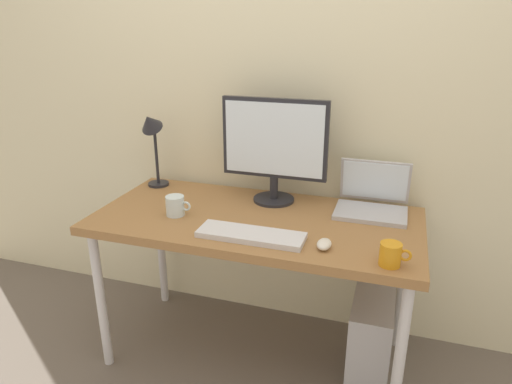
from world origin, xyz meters
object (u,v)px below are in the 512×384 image
(laptop, at_px, (372,199))
(computer_tower, at_px, (370,340))
(monitor, at_px, (274,145))
(glass_cup, at_px, (175,206))
(desk, at_px, (256,230))
(keyboard, at_px, (251,235))
(coffee_mug, at_px, (391,254))
(mouse, at_px, (324,244))
(desk_lamp, at_px, (151,133))

(laptop, relative_size, computer_tower, 0.76)
(monitor, xyz_separation_m, computer_tower, (0.53, -0.21, -0.83))
(monitor, bearing_deg, glass_cup, -140.94)
(desk, distance_m, monitor, 0.41)
(keyboard, relative_size, coffee_mug, 3.87)
(mouse, xyz_separation_m, coffee_mug, (0.25, -0.06, 0.03))
(monitor, distance_m, desk_lamp, 0.65)
(desk, distance_m, desk_lamp, 0.76)
(monitor, distance_m, laptop, 0.52)
(glass_cup, bearing_deg, mouse, -9.59)
(keyboard, xyz_separation_m, glass_cup, (-0.40, 0.12, 0.03))
(monitor, bearing_deg, laptop, 2.07)
(monitor, xyz_separation_m, coffee_mug, (0.57, -0.48, -0.24))
(glass_cup, distance_m, computer_tower, 1.08)
(monitor, relative_size, glass_cup, 4.25)
(desk, bearing_deg, mouse, -31.15)
(desk, height_order, glass_cup, glass_cup)
(laptop, bearing_deg, keyboard, -135.42)
(desk_lamp, xyz_separation_m, keyboard, (0.68, -0.42, -0.28))
(desk_lamp, relative_size, mouse, 4.61)
(glass_cup, xyz_separation_m, computer_tower, (0.90, 0.09, -0.59))
(mouse, bearing_deg, laptop, 71.70)
(monitor, relative_size, computer_tower, 1.21)
(desk, distance_m, laptop, 0.56)
(coffee_mug, height_order, glass_cup, glass_cup)
(monitor, height_order, mouse, monitor)
(keyboard, height_order, glass_cup, glass_cup)
(desk, relative_size, glass_cup, 12.24)
(monitor, relative_size, keyboard, 1.15)
(laptop, xyz_separation_m, keyboard, (-0.45, -0.44, -0.05))
(computer_tower, bearing_deg, monitor, 158.00)
(mouse, bearing_deg, coffee_mug, -13.25)
(coffee_mug, relative_size, computer_tower, 0.27)
(desk, xyz_separation_m, glass_cup, (-0.35, -0.09, 0.11))
(desk, height_order, monitor, monitor)
(keyboard, bearing_deg, coffee_mug, -6.21)
(desk_lamp, bearing_deg, computer_tower, -10.27)
(laptop, height_order, coffee_mug, laptop)
(desk, bearing_deg, glass_cup, -165.69)
(mouse, relative_size, glass_cup, 0.75)
(glass_cup, bearing_deg, desk, 14.31)
(desk_lamp, height_order, keyboard, desk_lamp)
(laptop, height_order, keyboard, laptop)
(desk, bearing_deg, laptop, 25.31)
(laptop, bearing_deg, mouse, -108.30)
(desk_lamp, height_order, coffee_mug, desk_lamp)
(laptop, bearing_deg, coffee_mug, -78.20)
(laptop, bearing_deg, desk, -154.69)
(mouse, bearing_deg, monitor, 127.32)
(coffee_mug, height_order, computer_tower, coffee_mug)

